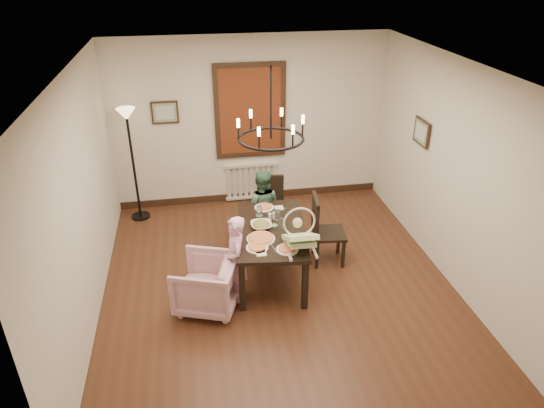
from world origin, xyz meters
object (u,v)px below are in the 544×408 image
object	(u,v)px
baby_bouncer	(300,236)
armchair	(207,284)
elderly_woman	(236,266)
floor_lamp	(134,167)
dining_table	(271,233)
chair_far	(271,208)
drinking_glass	(281,223)
chair_right	(329,230)
seated_man	(262,213)

from	to	relation	value
baby_bouncer	armchair	bearing A→B (deg)	179.09
elderly_woman	floor_lamp	xyz separation A→B (m)	(-1.33, 2.35, 0.42)
dining_table	chair_far	xyz separation A→B (m)	(0.18, 1.03, -0.18)
chair_far	armchair	size ratio (longest dim) A/B	1.26
drinking_glass	chair_right	bearing A→B (deg)	16.77
drinking_glass	floor_lamp	size ratio (longest dim) A/B	0.08
seated_man	floor_lamp	world-z (taller)	floor_lamp
dining_table	chair_right	world-z (taller)	chair_right
chair_far	armchair	xyz separation A→B (m)	(-1.06, -1.54, -0.13)
elderly_woman	chair_right	bearing A→B (deg)	110.67
chair_far	baby_bouncer	bearing A→B (deg)	-79.39
dining_table	elderly_woman	xyz separation A→B (m)	(-0.51, -0.41, -0.17)
dining_table	baby_bouncer	xyz separation A→B (m)	(0.25, -0.54, 0.27)
seated_man	baby_bouncer	xyz separation A→B (m)	(0.24, -1.40, 0.43)
armchair	drinking_glass	world-z (taller)	drinking_glass
chair_right	armchair	xyz separation A→B (m)	(-1.73, -0.70, -0.17)
chair_right	baby_bouncer	bearing A→B (deg)	147.74
seated_man	baby_bouncer	bearing A→B (deg)	114.51
seated_man	dining_table	bearing A→B (deg)	103.96
chair_far	armchair	world-z (taller)	chair_far
dining_table	drinking_glass	distance (m)	0.21
chair_far	chair_right	world-z (taller)	chair_right
chair_far	baby_bouncer	distance (m)	1.64
chair_far	elderly_woman	distance (m)	1.60
chair_far	drinking_glass	bearing A→B (deg)	-84.79
seated_man	chair_far	bearing A→B (deg)	-119.17
chair_right	baby_bouncer	distance (m)	1.03
chair_far	drinking_glass	distance (m)	1.12
chair_right	seated_man	world-z (taller)	chair_right
seated_man	floor_lamp	xyz separation A→B (m)	(-1.86, 1.08, 0.42)
floor_lamp	dining_table	bearing A→B (deg)	-46.41
elderly_woman	drinking_glass	size ratio (longest dim) A/B	6.32
chair_right	drinking_glass	distance (m)	0.81
floor_lamp	chair_right	bearing A→B (deg)	-33.03
chair_far	elderly_woman	world-z (taller)	elderly_woman
chair_right	armchair	distance (m)	1.87
elderly_woman	dining_table	bearing A→B (deg)	125.67
dining_table	baby_bouncer	size ratio (longest dim) A/B	2.94
seated_man	baby_bouncer	world-z (taller)	baby_bouncer
drinking_glass	elderly_woman	bearing A→B (deg)	-148.94
dining_table	elderly_woman	size ratio (longest dim) A/B	1.74
floor_lamp	chair_far	bearing A→B (deg)	-24.09
armchair	baby_bouncer	bearing A→B (deg)	107.79
seated_man	armchair	bearing A→B (deg)	71.62
elderly_woman	seated_man	bearing A→B (deg)	154.42
elderly_woman	baby_bouncer	bearing A→B (deg)	77.19
dining_table	seated_man	world-z (taller)	seated_man
drinking_glass	armchair	bearing A→B (deg)	-154.46
chair_far	chair_right	bearing A→B (deg)	-43.82
chair_far	elderly_woman	xyz separation A→B (m)	(-0.69, -1.45, 0.02)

